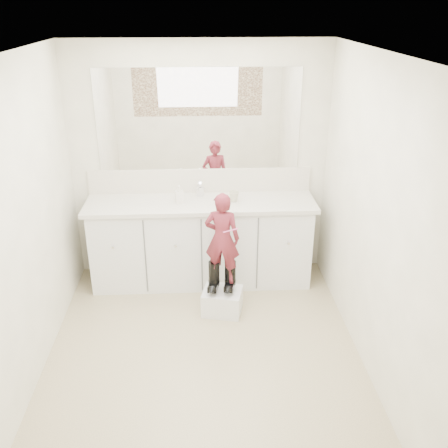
{
  "coord_description": "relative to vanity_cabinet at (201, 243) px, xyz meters",
  "views": [
    {
      "loc": [
        -0.01,
        -3.39,
        2.72
      ],
      "look_at": [
        0.2,
        0.65,
        0.9
      ],
      "focal_mm": 40.0,
      "sensor_mm": 36.0,
      "label": 1
    }
  ],
  "objects": [
    {
      "name": "cup",
      "position": [
        0.33,
        -0.02,
        0.51
      ],
      "size": [
        0.14,
        0.14,
        0.1
      ],
      "primitive_type": "imported",
      "rotation": [
        0.0,
        0.0,
        -0.37
      ],
      "color": "beige",
      "rests_on": "countertop"
    },
    {
      "name": "ceiling",
      "position": [
        0.0,
        -1.23,
        1.97
      ],
      "size": [
        3.0,
        3.0,
        0.0
      ],
      "primitive_type": "plane",
      "rotation": [
        3.14,
        0.0,
        0.0
      ],
      "color": "white",
      "rests_on": "wall_back"
    },
    {
      "name": "wall_back",
      "position": [
        0.0,
        0.27,
        0.77
      ],
      "size": [
        2.6,
        0.0,
        2.6
      ],
      "primitive_type": "plane",
      "rotation": [
        1.57,
        0.0,
        0.0
      ],
      "color": "beige",
      "rests_on": "floor"
    },
    {
      "name": "wall_right",
      "position": [
        1.3,
        -1.23,
        0.78
      ],
      "size": [
        0.0,
        3.0,
        3.0
      ],
      "primitive_type": "plane",
      "rotation": [
        1.57,
        0.0,
        -1.57
      ],
      "color": "beige",
      "rests_on": "floor"
    },
    {
      "name": "wall_front",
      "position": [
        0.0,
        -2.73,
        0.77
      ],
      "size": [
        2.6,
        0.0,
        2.6
      ],
      "primitive_type": "plane",
      "rotation": [
        -1.57,
        0.0,
        0.0
      ],
      "color": "beige",
      "rests_on": "floor"
    },
    {
      "name": "faucet",
      "position": [
        0.0,
        0.15,
        0.52
      ],
      "size": [
        0.08,
        0.08,
        0.1
      ],
      "primitive_type": "cylinder",
      "color": "silver",
      "rests_on": "countertop"
    },
    {
      "name": "wall_left",
      "position": [
        -1.3,
        -1.23,
        0.78
      ],
      "size": [
        0.0,
        3.0,
        3.0
      ],
      "primitive_type": "plane",
      "rotation": [
        1.57,
        0.0,
        1.57
      ],
      "color": "beige",
      "rests_on": "floor"
    },
    {
      "name": "countertop",
      "position": [
        0.0,
        -0.01,
        0.45
      ],
      "size": [
        2.28,
        0.58,
        0.04
      ],
      "primitive_type": "cube",
      "color": "beige",
      "rests_on": "vanity_cabinet"
    },
    {
      "name": "backsplash",
      "position": [
        0.0,
        0.26,
        0.59
      ],
      "size": [
        2.28,
        0.03,
        0.25
      ],
      "primitive_type": "cube",
      "color": "beige",
      "rests_on": "countertop"
    },
    {
      "name": "toothbrush",
      "position": [
        0.26,
        -0.68,
        0.45
      ],
      "size": [
        0.14,
        0.04,
        0.06
      ],
      "primitive_type": "cylinder",
      "rotation": [
        0.0,
        1.22,
        -0.22
      ],
      "color": "pink",
      "rests_on": "toddler"
    },
    {
      "name": "toddler",
      "position": [
        0.19,
        -0.6,
        0.34
      ],
      "size": [
        0.36,
        0.27,
        0.87
      ],
      "primitive_type": "imported",
      "rotation": [
        0.0,
        0.0,
        2.92
      ],
      "color": "#A83347",
      "rests_on": "step_stool"
    },
    {
      "name": "vanity_cabinet",
      "position": [
        0.0,
        0.0,
        0.0
      ],
      "size": [
        2.2,
        0.55,
        0.85
      ],
      "primitive_type": "cube",
      "color": "silver",
      "rests_on": "floor"
    },
    {
      "name": "boot_right",
      "position": [
        0.26,
        -0.6,
        -0.05
      ],
      "size": [
        0.15,
        0.22,
        0.3
      ],
      "primitive_type": null,
      "rotation": [
        0.0,
        0.0,
        -0.22
      ],
      "color": "black",
      "rests_on": "step_stool"
    },
    {
      "name": "floor",
      "position": [
        0.0,
        -1.23,
        -0.42
      ],
      "size": [
        3.0,
        3.0,
        0.0
      ],
      "primitive_type": "plane",
      "color": "#867958",
      "rests_on": "ground"
    },
    {
      "name": "soap_bottle",
      "position": [
        -0.21,
        -0.02,
        0.55
      ],
      "size": [
        0.09,
        0.09,
        0.17
      ],
      "primitive_type": "imported",
      "rotation": [
        0.0,
        0.0,
        0.16
      ],
      "color": "silver",
      "rests_on": "countertop"
    },
    {
      "name": "dot_panel",
      "position": [
        0.0,
        -2.71,
        1.22
      ],
      "size": [
        2.0,
        0.01,
        1.2
      ],
      "primitive_type": "cube",
      "color": "#472819",
      "rests_on": "wall_front"
    },
    {
      "name": "step_stool",
      "position": [
        0.19,
        -0.62,
        -0.31
      ],
      "size": [
        0.41,
        0.37,
        0.23
      ],
      "primitive_type": "cube",
      "rotation": [
        0.0,
        0.0,
        -0.22
      ],
      "color": "silver",
      "rests_on": "floor"
    },
    {
      "name": "boot_left",
      "position": [
        0.11,
        -0.6,
        -0.05
      ],
      "size": [
        0.15,
        0.22,
        0.3
      ],
      "primitive_type": null,
      "rotation": [
        0.0,
        0.0,
        -0.22
      ],
      "color": "black",
      "rests_on": "step_stool"
    },
    {
      "name": "mirror",
      "position": [
        0.0,
        0.26,
        1.22
      ],
      "size": [
        2.0,
        0.02,
        1.0
      ],
      "primitive_type": "cube",
      "color": "white",
      "rests_on": "wall_back"
    }
  ]
}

